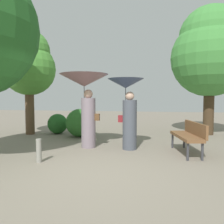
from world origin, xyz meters
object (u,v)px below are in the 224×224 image
(tree_near_right, at_px, (210,51))
(tree_mid_left, at_px, (29,64))
(person_right, at_px, (127,102))
(park_bench, at_px, (189,134))
(person_left, at_px, (85,92))
(path_marker_post, at_px, (39,151))

(tree_near_right, xyz_separation_m, tree_mid_left, (-7.05, -1.27, -0.46))
(person_right, xyz_separation_m, park_bench, (1.66, -0.21, -0.84))
(park_bench, relative_size, tree_mid_left, 0.38)
(tree_near_right, height_order, tree_mid_left, tree_near_right)
(person_left, xyz_separation_m, tree_mid_left, (-2.94, 1.87, 1.17))
(park_bench, bearing_deg, tree_mid_left, -120.55)
(person_left, relative_size, tree_mid_left, 0.52)
(person_right, height_order, tree_mid_left, tree_mid_left)
(tree_near_right, distance_m, tree_mid_left, 7.18)
(person_left, xyz_separation_m, person_right, (1.25, -0.01, -0.30))
(tree_near_right, height_order, path_marker_post, tree_near_right)
(park_bench, xyz_separation_m, tree_near_right, (1.20, 3.36, 2.77))
(person_right, bearing_deg, park_bench, -95.97)
(person_left, distance_m, path_marker_post, 2.28)
(tree_near_right, xyz_separation_m, path_marker_post, (-4.67, -4.87, -3.01))
(path_marker_post, bearing_deg, person_left, 72.05)
(tree_near_right, bearing_deg, park_bench, -109.64)
(person_left, bearing_deg, tree_mid_left, 58.64)
(person_right, height_order, tree_near_right, tree_near_right)
(tree_mid_left, xyz_separation_m, path_marker_post, (2.38, -3.59, -2.56))
(person_left, distance_m, person_right, 1.29)
(tree_near_right, bearing_deg, path_marker_post, -133.79)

